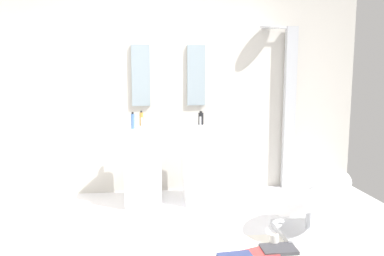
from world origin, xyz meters
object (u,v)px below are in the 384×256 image
shower_column (288,105)px  lounge_chair (309,198)px  magazine_red (258,254)px  pedestal_sink_right (202,163)px  magazine_charcoal (279,249)px  soap_bottle_amber (141,119)px  coffee_mug (274,240)px  soap_bottle_blue (133,121)px  soap_bottle_black (201,118)px  pedestal_sink_left (143,165)px  towel_rack (2,175)px

shower_column → lounge_chair: size_ratio=1.92×
lounge_chair → magazine_red: bearing=-147.2°
pedestal_sink_right → magazine_charcoal: (0.44, -1.38, -0.43)m
lounge_chair → soap_bottle_amber: size_ratio=6.23×
shower_column → magazine_charcoal: bearing=-112.2°
magazine_charcoal → lounge_chair: bearing=40.2°
magazine_charcoal → coffee_mug: bearing=91.8°
pedestal_sink_right → lounge_chair: bearing=-51.7°
soap_bottle_blue → soap_bottle_black: size_ratio=1.14×
lounge_chair → coffee_mug: bearing=-152.1°
pedestal_sink_left → magazine_charcoal: (1.11, -1.38, -0.43)m
pedestal_sink_left → magazine_red: size_ratio=3.41×
shower_column → coffee_mug: size_ratio=20.48×
shower_column → soap_bottle_amber: shower_column is taller
pedestal_sink_right → soap_bottle_black: soap_bottle_black is taller
towel_rack → coffee_mug: bearing=-8.6°
pedestal_sink_left → towel_rack: 1.53m
coffee_mug → soap_bottle_blue: soap_bottle_blue is taller
towel_rack → soap_bottle_blue: 1.43m
magazine_red → coffee_mug: size_ratio=2.88×
magazine_red → shower_column: bearing=45.8°
lounge_chair → magazine_charcoal: (-0.40, -0.33, -0.32)m
magazine_charcoal → magazine_red: magazine_charcoal is taller
magazine_charcoal → soap_bottle_amber: soap_bottle_amber is taller
magazine_red → coffee_mug: 0.26m
shower_column → soap_bottle_blue: shower_column is taller
soap_bottle_amber → pedestal_sink_left: bearing=-88.7°
shower_column → soap_bottle_amber: 1.88m
magazine_charcoal → soap_bottle_amber: bearing=126.8°
coffee_mug → soap_bottle_amber: (-1.12, 1.42, 0.90)m
magazine_red → soap_bottle_amber: bearing=102.6°
lounge_chair → coffee_mug: size_ratio=10.67×
pedestal_sink_left → pedestal_sink_right: bearing=0.0°
pedestal_sink_left → lounge_chair: 1.85m
shower_column → lounge_chair: (-0.34, -1.48, -0.73)m
soap_bottle_amber → magazine_charcoal: bearing=-54.0°
pedestal_sink_right → soap_bottle_black: bearing=85.7°
pedestal_sink_right → magazine_charcoal: bearing=-72.4°
lounge_chair → towel_rack: size_ratio=1.12×
magazine_red → soap_bottle_black: size_ratio=1.81×
towel_rack → soap_bottle_amber: soap_bottle_amber is taller
soap_bottle_blue → soap_bottle_amber: bearing=67.9°
pedestal_sink_left → lounge_chair: (1.51, -1.06, -0.10)m
lounge_chair → pedestal_sink_left: bearing=145.0°
pedestal_sink_left → pedestal_sink_right: (0.68, 0.00, 0.00)m
lounge_chair → magazine_red: size_ratio=3.71×
soap_bottle_black → soap_bottle_amber: soap_bottle_amber is taller
soap_bottle_black → soap_bottle_amber: size_ratio=0.93×
pedestal_sink_left → soap_bottle_blue: soap_bottle_blue is taller
shower_column → soap_bottle_blue: bearing=-165.7°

